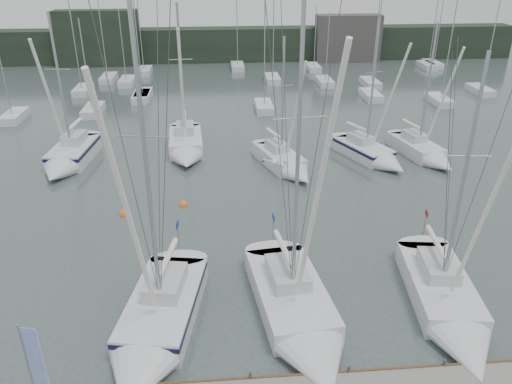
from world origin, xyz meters
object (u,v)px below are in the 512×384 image
at_px(sailboat_mid_a, 68,159).
at_px(dock_banner, 34,366).
at_px(sailboat_mid_c, 287,165).
at_px(sailboat_mid_e, 426,154).
at_px(buoy_a, 183,205).
at_px(sailboat_near_right, 450,313).
at_px(buoy_c, 124,214).
at_px(sailboat_mid_d, 374,155).
at_px(sailboat_near_center, 302,324).
at_px(sailboat_mid_b, 186,148).
at_px(sailboat_near_left, 154,332).

distance_m(sailboat_mid_a, dock_banner, 25.79).
relative_size(sailboat_mid_a, sailboat_mid_c, 1.16).
relative_size(sailboat_mid_e, buoy_a, 19.32).
bearing_deg(sailboat_near_right, buoy_a, 142.11).
relative_size(buoy_a, buoy_c, 0.89).
height_order(buoy_a, buoy_c, buoy_c).
height_order(sailboat_near_right, sailboat_mid_c, sailboat_near_right).
relative_size(sailboat_mid_d, sailboat_mid_e, 1.04).
distance_m(sailboat_near_center, sailboat_mid_e, 24.29).
height_order(sailboat_near_right, sailboat_mid_b, sailboat_near_right).
height_order(sailboat_near_left, buoy_c, sailboat_near_left).
relative_size(sailboat_mid_d, buoy_c, 17.78).
bearing_deg(sailboat_mid_c, sailboat_mid_a, 153.24).
height_order(sailboat_mid_b, sailboat_mid_c, sailboat_mid_b).
bearing_deg(sailboat_mid_e, sailboat_near_center, -136.90).
height_order(sailboat_near_left, sailboat_mid_b, sailboat_near_left).
bearing_deg(sailboat_mid_a, sailboat_near_right, -36.81).
height_order(sailboat_mid_c, buoy_a, sailboat_mid_c).
xyz_separation_m(sailboat_mid_a, dock_banner, (5.45, -25.10, 2.29)).
bearing_deg(sailboat_near_right, sailboat_mid_c, 112.86).
relative_size(sailboat_mid_a, dock_banner, 2.93).
distance_m(sailboat_mid_e, buoy_c, 24.90).
bearing_deg(sailboat_mid_a, sailboat_mid_c, -2.09).
bearing_deg(sailboat_mid_e, dock_banner, -147.01).
height_order(sailboat_near_left, sailboat_mid_c, sailboat_near_left).
bearing_deg(sailboat_near_left, sailboat_mid_c, 75.20).
height_order(buoy_c, dock_banner, dock_banner).
distance_m(sailboat_near_right, sailboat_mid_b, 26.04).
height_order(sailboat_mid_a, sailboat_mid_e, sailboat_mid_a).
relative_size(sailboat_mid_a, buoy_a, 21.16).
bearing_deg(sailboat_near_left, sailboat_mid_e, 54.31).
bearing_deg(sailboat_near_right, sailboat_mid_d, 90.68).
xyz_separation_m(sailboat_near_center, buoy_c, (-9.85, 12.33, -0.56)).
height_order(sailboat_near_center, sailboat_mid_d, sailboat_near_center).
height_order(sailboat_mid_d, dock_banner, sailboat_mid_d).
distance_m(sailboat_mid_b, sailboat_mid_d, 15.75).
height_order(sailboat_near_right, dock_banner, sailboat_near_right).
xyz_separation_m(sailboat_near_right, sailboat_mid_a, (-22.61, 20.80, 0.14)).
distance_m(buoy_c, dock_banner, 16.70).
xyz_separation_m(sailboat_near_center, sailboat_mid_b, (-6.15, 22.64, 0.08)).
relative_size(sailboat_mid_e, buoy_c, 17.14).
height_order(sailboat_mid_a, buoy_c, sailboat_mid_a).
bearing_deg(buoy_a, sailboat_mid_b, 90.97).
distance_m(sailboat_near_right, dock_banner, 17.86).
height_order(sailboat_mid_c, sailboat_mid_d, sailboat_mid_d).
xyz_separation_m(sailboat_near_left, sailboat_near_center, (6.62, 0.05, -0.06)).
distance_m(buoy_a, dock_banner, 18.17).
bearing_deg(sailboat_near_center, sailboat_near_left, 173.73).
xyz_separation_m(sailboat_mid_c, buoy_c, (-11.81, -6.24, -0.55)).
distance_m(sailboat_near_center, sailboat_mid_a, 26.12).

